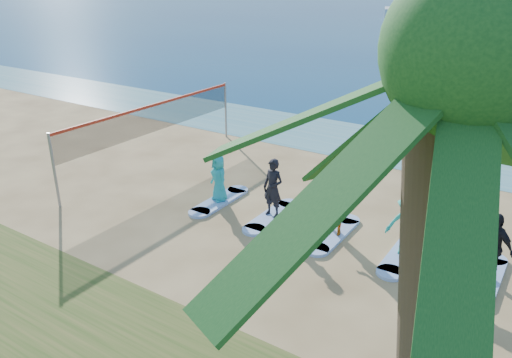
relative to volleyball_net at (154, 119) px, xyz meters
The scene contains 15 objects.
ground 7.63m from the volleyball_net, 26.24° to the right, with size 600.00×600.00×0.00m, color tan.
shallow_water 9.99m from the volleyball_net, 47.52° to the left, with size 600.00×600.00×0.00m, color teal.
volleyball_net is the anchor object (origin of this frame).
palm_tree 16.04m from the volleyball_net, 35.42° to the right, with size 5.60×5.60×7.68m.
boat_offshore_a 71.31m from the volleyball_net, 101.78° to the left, with size 2.87×7.04×1.75m, color silver.
surfboard_0 4.71m from the volleyball_net, 18.73° to the right, with size 0.70×2.20×0.09m, color #96B6E9.
student_0 4.45m from the volleyball_net, 18.73° to the right, with size 0.76×0.49×1.55m, color teal.
surfboard_1 6.58m from the volleyball_net, 12.72° to the right, with size 0.70×2.20×0.09m, color #96B6E9.
student_1 6.38m from the volleyball_net, 12.72° to the right, with size 0.67×0.44×1.83m, color black.
surfboard_2 8.54m from the volleyball_net, ahead, with size 0.70×2.20×0.09m, color #96B6E9.
student_2 8.39m from the volleyball_net, ahead, with size 0.84×0.65×1.72m, color orange.
surfboard_3 10.53m from the volleyball_net, ahead, with size 0.70×2.20×0.09m, color #96B6E9.
student_3 10.41m from the volleyball_net, ahead, with size 1.08×0.62×1.68m, color teal.
surfboard_4 12.55m from the volleyball_net, ahead, with size 0.70×2.20×0.09m, color #96B6E9.
student_4 12.44m from the volleyball_net, ahead, with size 1.02×0.43×1.74m, color black.
Camera 1 is at (6.69, -9.95, 7.04)m, focal length 35.00 mm.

